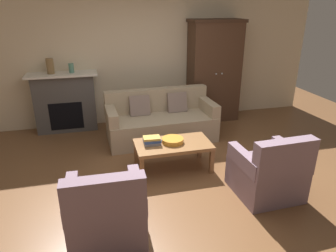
% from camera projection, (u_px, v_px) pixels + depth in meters
% --- Properties ---
extents(ground_plane, '(9.60, 9.60, 0.00)m').
position_uv_depth(ground_plane, '(176.00, 180.00, 4.33)').
color(ground_plane, brown).
extents(back_wall, '(7.20, 0.10, 2.80)m').
position_uv_depth(back_wall, '(143.00, 52.00, 6.10)').
color(back_wall, beige).
rests_on(back_wall, ground).
extents(fireplace, '(1.26, 0.48, 1.12)m').
position_uv_depth(fireplace, '(65.00, 102.00, 5.83)').
color(fireplace, '#4C4947').
rests_on(fireplace, ground).
extents(armoire, '(1.06, 0.57, 2.02)m').
position_uv_depth(armoire, '(214.00, 71.00, 6.26)').
color(armoire, '#472D1E').
rests_on(armoire, ground).
extents(couch, '(1.95, 0.92, 0.86)m').
position_uv_depth(couch, '(161.00, 122.00, 5.56)').
color(couch, tan).
rests_on(couch, ground).
extents(coffee_table, '(1.10, 0.60, 0.42)m').
position_uv_depth(coffee_table, '(173.00, 146.00, 4.49)').
color(coffee_table, olive).
rests_on(coffee_table, ground).
extents(fruit_bowl, '(0.32, 0.32, 0.07)m').
position_uv_depth(fruit_bowl, '(173.00, 140.00, 4.48)').
color(fruit_bowl, orange).
rests_on(fruit_bowl, coffee_table).
extents(book_stack, '(0.25, 0.19, 0.11)m').
position_uv_depth(book_stack, '(152.00, 141.00, 4.42)').
color(book_stack, gray).
rests_on(book_stack, coffee_table).
extents(mantel_vase_bronze, '(0.13, 0.13, 0.27)m').
position_uv_depth(mantel_vase_bronze, '(50.00, 66.00, 5.52)').
color(mantel_vase_bronze, olive).
rests_on(mantel_vase_bronze, fireplace).
extents(mantel_vase_jade, '(0.09, 0.09, 0.17)m').
position_uv_depth(mantel_vase_jade, '(71.00, 68.00, 5.62)').
color(mantel_vase_jade, slate).
rests_on(mantel_vase_jade, fireplace).
extents(armchair_near_left, '(0.80, 0.79, 0.88)m').
position_uv_depth(armchair_near_left, '(106.00, 213.00, 3.16)').
color(armchair_near_left, gray).
rests_on(armchair_near_left, ground).
extents(armchair_near_right, '(0.80, 0.80, 0.88)m').
position_uv_depth(armchair_near_right, '(268.00, 173.00, 3.89)').
color(armchair_near_right, gray).
rests_on(armchair_near_right, ground).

